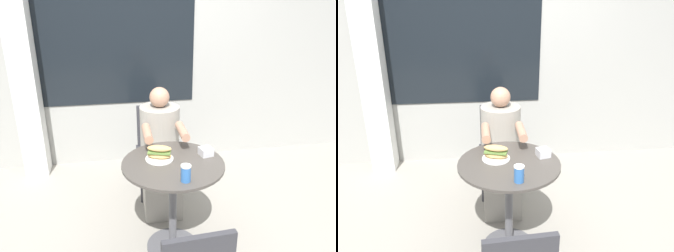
% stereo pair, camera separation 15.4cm
% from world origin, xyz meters
% --- Properties ---
extents(ground_plane, '(8.00, 8.00, 0.00)m').
position_xyz_m(ground_plane, '(0.00, 0.00, 0.00)').
color(ground_plane, gray).
extents(storefront_wall, '(8.00, 0.09, 2.80)m').
position_xyz_m(storefront_wall, '(-0.00, 1.63, 1.40)').
color(storefront_wall, '#9E9E99').
rests_on(storefront_wall, ground_plane).
extents(lattice_pillar, '(0.24, 0.24, 2.40)m').
position_xyz_m(lattice_pillar, '(-1.27, 1.45, 1.20)').
color(lattice_pillar, silver).
rests_on(lattice_pillar, ground_plane).
extents(cafe_table, '(0.74, 0.74, 0.75)m').
position_xyz_m(cafe_table, '(0.00, 0.00, 0.55)').
color(cafe_table, '#47423D').
rests_on(cafe_table, ground_plane).
extents(diner_chair, '(0.39, 0.39, 0.87)m').
position_xyz_m(diner_chair, '(-0.00, 0.90, 0.52)').
color(diner_chair, '#333338').
rests_on(diner_chair, ground_plane).
extents(seated_diner, '(0.35, 0.63, 1.15)m').
position_xyz_m(seated_diner, '(-0.01, 0.56, 0.50)').
color(seated_diner, gray).
rests_on(seated_diner, ground_plane).
extents(sandwich_on_plate, '(0.20, 0.20, 0.11)m').
position_xyz_m(sandwich_on_plate, '(-0.09, 0.07, 0.80)').
color(sandwich_on_plate, white).
rests_on(sandwich_on_plate, cafe_table).
extents(drink_cup, '(0.07, 0.07, 0.11)m').
position_xyz_m(drink_cup, '(0.03, -0.26, 0.81)').
color(drink_cup, '#336BB7').
rests_on(drink_cup, cafe_table).
extents(napkin_box, '(0.11, 0.11, 0.06)m').
position_xyz_m(napkin_box, '(0.26, 0.07, 0.78)').
color(napkin_box, silver).
rests_on(napkin_box, cafe_table).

